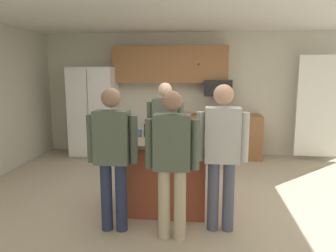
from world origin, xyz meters
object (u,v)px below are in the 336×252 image
object	(u,v)px
person_guest_right	(222,149)
microwave_over_range	(218,88)
person_guest_left	(172,156)
glass_short_whisky	(177,130)
person_elder_center	(165,128)
mug_ceramic_white	(139,133)
person_guest_by_door	(113,151)
glass_stout_tall	(147,130)
kitchen_island	(165,173)
refrigerator	(94,112)

from	to	relation	value
person_guest_right	microwave_over_range	bearing A→B (deg)	-52.90
person_guest_right	person_guest_left	distance (m)	0.59
microwave_over_range	person_guest_right	bearing A→B (deg)	-91.10
glass_short_whisky	person_elder_center	bearing A→B (deg)	111.81
mug_ceramic_white	person_guest_by_door	bearing A→B (deg)	-99.89
person_guest_left	glass_stout_tall	distance (m)	0.99
person_guest_left	glass_short_whisky	distance (m)	1.02
kitchen_island	person_elder_center	size ratio (longest dim) A/B	0.73
person_guest_right	glass_stout_tall	bearing A→B (deg)	4.78
mug_ceramic_white	microwave_over_range	bearing A→B (deg)	66.62
person_guest_right	glass_stout_tall	size ratio (longest dim) A/B	9.90
person_guest_left	person_elder_center	bearing A→B (deg)	-2.30
person_guest_right	person_guest_by_door	size ratio (longest dim) A/B	1.02
refrigerator	kitchen_island	size ratio (longest dim) A/B	1.59
person_elder_center	person_guest_by_door	size ratio (longest dim) A/B	1.00
glass_short_whisky	glass_stout_tall	bearing A→B (deg)	-161.34
person_guest_left	person_elder_center	xyz separation A→B (m)	(-0.27, 1.61, 0.01)
kitchen_island	person_elder_center	world-z (taller)	person_elder_center
person_guest_left	person_guest_right	bearing A→B (deg)	-76.25
microwave_over_range	person_elder_center	size ratio (longest dim) A/B	0.34
refrigerator	person_guest_right	distance (m)	4.03
refrigerator	person_elder_center	xyz separation A→B (m)	(1.74, -1.77, -0.00)
person_elder_center	glass_short_whisky	distance (m)	0.64
microwave_over_range	glass_short_whisky	world-z (taller)	microwave_over_range
refrigerator	glass_short_whisky	size ratio (longest dim) A/B	11.91
kitchen_island	person_guest_right	world-z (taller)	person_guest_right
refrigerator	glass_stout_tall	bearing A→B (deg)	-57.63
microwave_over_range	person_guest_by_door	distance (m)	3.65
kitchen_island	glass_short_whisky	world-z (taller)	glass_short_whisky
refrigerator	person_elder_center	distance (m)	2.48
kitchen_island	person_elder_center	bearing A→B (deg)	97.21
kitchen_island	mug_ceramic_white	size ratio (longest dim) A/B	9.48
mug_ceramic_white	glass_stout_tall	size ratio (longest dim) A/B	0.74
refrigerator	person_elder_center	bearing A→B (deg)	-45.49
refrigerator	person_guest_right	bearing A→B (deg)	-50.93
kitchen_island	glass_stout_tall	world-z (taller)	glass_stout_tall
refrigerator	person_guest_by_door	bearing A→B (deg)	-67.72
person_guest_left	kitchen_island	bearing A→B (deg)	0.00
mug_ceramic_white	glass_short_whisky	xyz separation A→B (m)	(0.50, 0.13, 0.03)
microwave_over_range	glass_stout_tall	size ratio (longest dim) A/B	3.34
person_guest_right	person_elder_center	size ratio (longest dim) A/B	1.02
glass_short_whisky	refrigerator	bearing A→B (deg)	129.94
person_guest_left	person_guest_by_door	size ratio (longest dim) A/B	0.99
refrigerator	glass_short_whisky	world-z (taller)	refrigerator
refrigerator	person_guest_by_door	distance (m)	3.53
refrigerator	person_guest_left	size ratio (longest dim) A/B	1.17
refrigerator	mug_ceramic_white	size ratio (longest dim) A/B	15.03
person_guest_by_door	glass_short_whisky	distance (m)	1.11
microwave_over_range	person_guest_left	size ratio (longest dim) A/B	0.35
mug_ceramic_white	refrigerator	bearing A→B (deg)	120.64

